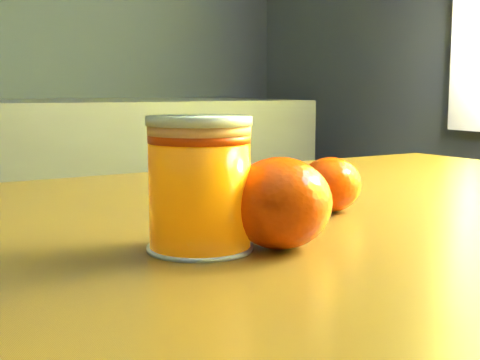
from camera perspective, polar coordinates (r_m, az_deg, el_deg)
name	(u,v)px	position (r m, az deg, el deg)	size (l,w,h in m)	color
table	(300,331)	(0.63, 5.18, -12.72)	(1.16, 0.87, 0.82)	brown
juice_glass	(200,184)	(0.48, -3.47, -0.38)	(0.08, 0.08, 0.09)	orange
orange_front	(280,203)	(0.48, 3.44, -1.97)	(0.08, 0.08, 0.07)	#DD3E04
orange_back	(330,184)	(0.63, 7.70, -0.38)	(0.06, 0.06, 0.05)	#DD3E04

